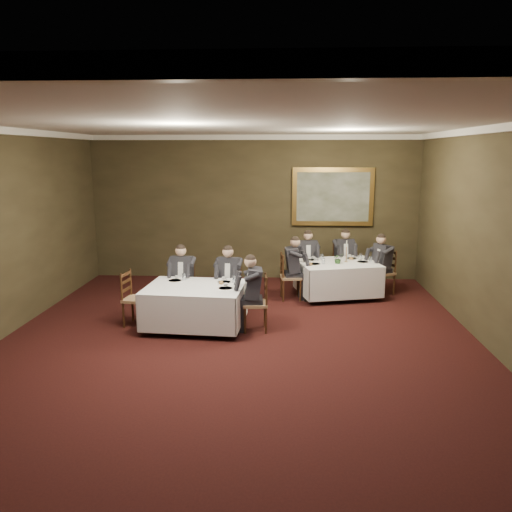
# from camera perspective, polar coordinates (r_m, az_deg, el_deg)

# --- Properties ---
(ground) EXTENTS (10.00, 10.00, 0.00)m
(ground) POSITION_cam_1_polar(r_m,az_deg,el_deg) (7.85, -2.36, -11.38)
(ground) COLOR black
(ground) RESTS_ON ground
(ceiling) EXTENTS (8.00, 10.00, 0.10)m
(ceiling) POSITION_cam_1_polar(r_m,az_deg,el_deg) (7.23, -2.60, 15.05)
(ceiling) COLOR silver
(ceiling) RESTS_ON back_wall
(back_wall) EXTENTS (8.00, 0.10, 3.50)m
(back_wall) POSITION_cam_1_polar(r_m,az_deg,el_deg) (12.28, -0.22, 5.50)
(back_wall) COLOR #312918
(back_wall) RESTS_ON ground
(front_wall) EXTENTS (8.00, 0.10, 3.50)m
(front_wall) POSITION_cam_1_polar(r_m,az_deg,el_deg) (2.65, -13.51, -18.67)
(front_wall) COLOR #312918
(front_wall) RESTS_ON ground
(crown_molding) EXTENTS (8.00, 10.00, 0.12)m
(crown_molding) POSITION_cam_1_polar(r_m,az_deg,el_deg) (7.23, -2.60, 14.57)
(crown_molding) COLOR white
(crown_molding) RESTS_ON back_wall
(table_main) EXTENTS (1.92, 1.63, 0.67)m
(table_main) POSITION_cam_1_polar(r_m,az_deg,el_deg) (10.96, 9.28, -2.32)
(table_main) COLOR black
(table_main) RESTS_ON ground
(table_second) EXTENTS (1.81, 1.43, 0.67)m
(table_second) POSITION_cam_1_polar(r_m,az_deg,el_deg) (8.99, -6.98, -5.39)
(table_second) COLOR black
(table_second) RESTS_ON ground
(chair_main_backleft) EXTENTS (0.51, 0.49, 1.00)m
(chair_main_backleft) POSITION_cam_1_polar(r_m,az_deg,el_deg) (11.65, 5.77, -2.22)
(chair_main_backleft) COLOR #8F6B48
(chair_main_backleft) RESTS_ON ground
(diner_main_backleft) EXTENTS (0.48, 0.55, 1.35)m
(diner_main_backleft) POSITION_cam_1_polar(r_m,az_deg,el_deg) (11.59, 5.81, -1.14)
(diner_main_backleft) COLOR black
(diner_main_backleft) RESTS_ON chair_main_backleft
(chair_main_backright) EXTENTS (0.52, 0.51, 1.00)m
(chair_main_backright) POSITION_cam_1_polar(r_m,az_deg,el_deg) (11.93, 9.89, -2.01)
(chair_main_backright) COLOR #8F6B48
(chair_main_backright) RESTS_ON ground
(diner_main_backright) EXTENTS (0.49, 0.56, 1.35)m
(diner_main_backright) POSITION_cam_1_polar(r_m,az_deg,el_deg) (11.87, 9.95, -0.95)
(diner_main_backright) COLOR black
(diner_main_backright) RESTS_ON chair_main_backright
(chair_main_endleft) EXTENTS (0.47, 0.49, 1.00)m
(chair_main_endleft) POSITION_cam_1_polar(r_m,az_deg,el_deg) (10.70, 3.93, -3.46)
(chair_main_endleft) COLOR #8F6B48
(chair_main_endleft) RESTS_ON ground
(diner_main_endleft) EXTENTS (0.52, 0.45, 1.35)m
(diner_main_endleft) POSITION_cam_1_polar(r_m,az_deg,el_deg) (10.64, 4.01, -2.27)
(diner_main_endleft) COLOR black
(diner_main_endleft) RESTS_ON chair_main_endleft
(chair_main_endright) EXTENTS (0.58, 0.59, 1.00)m
(chair_main_endright) POSITION_cam_1_polar(r_m,az_deg,el_deg) (11.40, 14.24, -2.85)
(chair_main_endright) COLOR #8F6B48
(chair_main_endright) RESTS_ON ground
(diner_main_endright) EXTENTS (0.61, 0.58, 1.35)m
(diner_main_endright) POSITION_cam_1_polar(r_m,az_deg,el_deg) (11.34, 14.25, -1.73)
(diner_main_endright) COLOR black
(diner_main_endright) RESTS_ON chair_main_endright
(chair_sec_backleft) EXTENTS (0.45, 0.43, 1.00)m
(chair_sec_backleft) POSITION_cam_1_polar(r_m,az_deg,el_deg) (9.97, -8.31, -4.69)
(chair_sec_backleft) COLOR #8F6B48
(chair_sec_backleft) RESTS_ON ground
(diner_sec_backleft) EXTENTS (0.43, 0.49, 1.35)m
(diner_sec_backleft) POSITION_cam_1_polar(r_m,az_deg,el_deg) (9.89, -8.36, -3.44)
(diner_sec_backleft) COLOR black
(diner_sec_backleft) RESTS_ON chair_sec_backleft
(chair_sec_backright) EXTENTS (0.48, 0.46, 1.00)m
(chair_sec_backright) POSITION_cam_1_polar(r_m,az_deg,el_deg) (9.77, -3.05, -4.93)
(chair_sec_backright) COLOR #8F6B48
(chair_sec_backright) RESTS_ON ground
(diner_sec_backright) EXTENTS (0.45, 0.52, 1.35)m
(diner_sec_backright) POSITION_cam_1_polar(r_m,az_deg,el_deg) (9.69, -3.08, -3.65)
(diner_sec_backright) COLOR black
(diner_sec_backright) RESTS_ON chair_sec_backright
(chair_sec_endright) EXTENTS (0.46, 0.48, 1.00)m
(chair_sec_endright) POSITION_cam_1_polar(r_m,az_deg,el_deg) (8.84, -0.03, -6.71)
(chair_sec_endright) COLOR #8F6B48
(chair_sec_endright) RESTS_ON ground
(diner_sec_endright) EXTENTS (0.51, 0.45, 1.35)m
(diner_sec_endright) POSITION_cam_1_polar(r_m,az_deg,el_deg) (8.77, -0.11, -5.29)
(diner_sec_endright) COLOR black
(diner_sec_endright) RESTS_ON chair_sec_endright
(chair_sec_endleft) EXTENTS (0.48, 0.50, 1.00)m
(chair_sec_endleft) POSITION_cam_1_polar(r_m,az_deg,el_deg) (9.36, -13.48, -6.00)
(chair_sec_endleft) COLOR #8F6B48
(chair_sec_endleft) RESTS_ON ground
(centerpiece) EXTENTS (0.25, 0.23, 0.24)m
(centerpiece) POSITION_cam_1_polar(r_m,az_deg,el_deg) (10.75, 9.37, -0.23)
(centerpiece) COLOR #2D5926
(centerpiece) RESTS_ON table_main
(candlestick) EXTENTS (0.07, 0.07, 0.49)m
(candlestick) POSITION_cam_1_polar(r_m,az_deg,el_deg) (10.93, 10.28, 0.26)
(candlestick) COLOR gold
(candlestick) RESTS_ON table_main
(place_setting_table_main) EXTENTS (0.33, 0.31, 0.14)m
(place_setting_table_main) POSITION_cam_1_polar(r_m,az_deg,el_deg) (11.09, 6.82, -0.24)
(place_setting_table_main) COLOR white
(place_setting_table_main) RESTS_ON table_main
(place_setting_table_second) EXTENTS (0.33, 0.31, 0.14)m
(place_setting_table_second) POSITION_cam_1_polar(r_m,az_deg,el_deg) (9.36, -8.90, -2.54)
(place_setting_table_second) COLOR white
(place_setting_table_second) RESTS_ON table_second
(painting) EXTENTS (1.95, 0.09, 1.39)m
(painting) POSITION_cam_1_polar(r_m,az_deg,el_deg) (12.23, 8.77, 6.71)
(painting) COLOR gold
(painting) RESTS_ON back_wall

